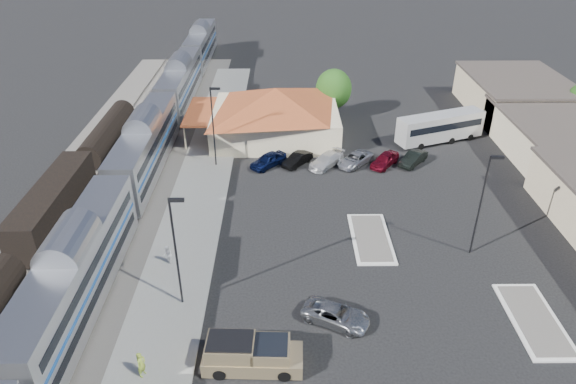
{
  "coord_description": "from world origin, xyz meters",
  "views": [
    {
      "loc": [
        -3.56,
        -34.44,
        25.92
      ],
      "look_at": [
        -3.18,
        5.39,
        2.8
      ],
      "focal_mm": 32.0,
      "sensor_mm": 36.0,
      "label": 1
    }
  ],
  "objects_px": {
    "pickup_truck": "(253,355)",
    "coach_bus": "(440,126)",
    "suv": "(336,315)",
    "station_depot": "(275,112)"
  },
  "relations": [
    {
      "from": "station_depot",
      "to": "coach_bus",
      "type": "height_order",
      "value": "station_depot"
    },
    {
      "from": "station_depot",
      "to": "pickup_truck",
      "type": "xyz_separation_m",
      "value": [
        -0.98,
        -35.82,
        -2.11
      ]
    },
    {
      "from": "pickup_truck",
      "to": "coach_bus",
      "type": "xyz_separation_m",
      "value": [
        20.71,
        34.02,
        1.0
      ]
    },
    {
      "from": "pickup_truck",
      "to": "coach_bus",
      "type": "bearing_deg",
      "value": -29.26
    },
    {
      "from": "station_depot",
      "to": "suv",
      "type": "height_order",
      "value": "station_depot"
    },
    {
      "from": "station_depot",
      "to": "coach_bus",
      "type": "bearing_deg",
      "value": -5.2
    },
    {
      "from": "pickup_truck",
      "to": "suv",
      "type": "xyz_separation_m",
      "value": [
        5.57,
        3.84,
        -0.36
      ]
    },
    {
      "from": "station_depot",
      "to": "coach_bus",
      "type": "relative_size",
      "value": 1.66
    },
    {
      "from": "station_depot",
      "to": "pickup_truck",
      "type": "height_order",
      "value": "station_depot"
    },
    {
      "from": "pickup_truck",
      "to": "station_depot",
      "type": "bearing_deg",
      "value": 0.5
    }
  ]
}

